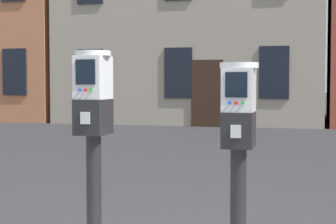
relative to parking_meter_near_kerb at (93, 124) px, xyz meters
name	(u,v)px	position (x,y,z in m)	size (l,w,h in m)	color
parking_meter_near_kerb	(93,124)	(0.00, 0.00, 0.00)	(0.22, 0.25, 1.41)	black
parking_meter_twin_adjacent	(239,137)	(0.87, 0.00, -0.05)	(0.22, 0.25, 1.33)	black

